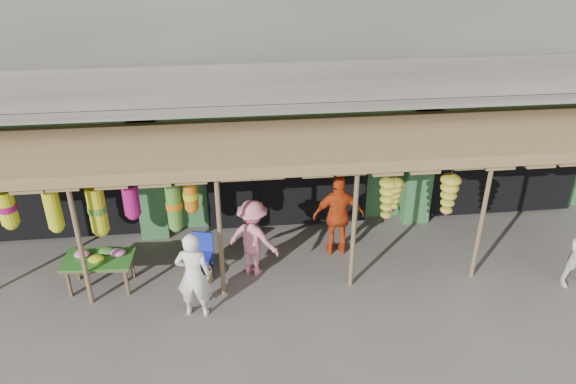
{
  "coord_description": "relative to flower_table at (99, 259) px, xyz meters",
  "views": [
    {
      "loc": [
        -1.21,
        -8.94,
        6.91
      ],
      "look_at": [
        -0.11,
        1.0,
        1.5
      ],
      "focal_mm": 35.0,
      "sensor_mm": 36.0,
      "label": 1
    }
  ],
  "objects": [
    {
      "name": "basket_mid",
      "position": [
        1.85,
        -0.01,
        -0.53
      ],
      "size": [
        0.67,
        0.67,
        0.21
      ],
      "primitive_type": "cylinder",
      "rotation": [
        0.0,
        0.0,
        0.22
      ],
      "color": "olive",
      "rests_on": "ground"
    },
    {
      "name": "blue_chair",
      "position": [
        1.94,
        0.26,
        -0.14
      ],
      "size": [
        0.51,
        0.52,
        0.88
      ],
      "rotation": [
        0.0,
        0.0,
        -0.25
      ],
      "color": "#192BA7",
      "rests_on": "ground"
    },
    {
      "name": "flower_table",
      "position": [
        0.0,
        0.0,
        0.0
      ],
      "size": [
        1.36,
        0.85,
        0.79
      ],
      "rotation": [
        0.0,
        0.0,
        -0.06
      ],
      "color": "brown",
      "rests_on": "ground"
    },
    {
      "name": "person_vendor",
      "position": [
        4.8,
        0.65,
        0.28
      ],
      "size": [
        1.09,
        0.48,
        1.83
      ],
      "primitive_type": "imported",
      "rotation": [
        0.0,
        0.0,
        3.11
      ],
      "color": "#C63E12",
      "rests_on": "ground"
    },
    {
      "name": "person_shopper",
      "position": [
        2.98,
        0.13,
        0.19
      ],
      "size": [
        1.23,
        1.07,
        1.65
      ],
      "primitive_type": "imported",
      "rotation": [
        0.0,
        0.0,
        2.62
      ],
      "color": "pink",
      "rests_on": "ground"
    },
    {
      "name": "ground",
      "position": [
        3.85,
        -0.28,
        -0.64
      ],
      "size": [
        80.0,
        80.0,
        0.0
      ],
      "primitive_type": "plane",
      "color": "#514C47",
      "rests_on": "ground"
    },
    {
      "name": "building",
      "position": [
        3.85,
        4.58,
        2.73
      ],
      "size": [
        16.4,
        6.8,
        7.0
      ],
      "color": "gray",
      "rests_on": "ground"
    },
    {
      "name": "awning",
      "position": [
        3.74,
        0.52,
        1.94
      ],
      "size": [
        14.0,
        2.7,
        2.79
      ],
      "color": "brown",
      "rests_on": "ground"
    },
    {
      "name": "basket_right",
      "position": [
        1.85,
        0.36,
        -0.54
      ],
      "size": [
        0.55,
        0.55,
        0.19
      ],
      "primitive_type": "cylinder",
      "rotation": [
        0.0,
        0.0,
        -0.35
      ],
      "color": "#A5754D",
      "rests_on": "ground"
    },
    {
      "name": "person_front",
      "position": [
        1.85,
        -1.02,
        0.23
      ],
      "size": [
        0.69,
        0.51,
        1.73
      ],
      "primitive_type": "imported",
      "rotation": [
        0.0,
        0.0,
        2.98
      ],
      "color": "white",
      "rests_on": "ground"
    }
  ]
}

